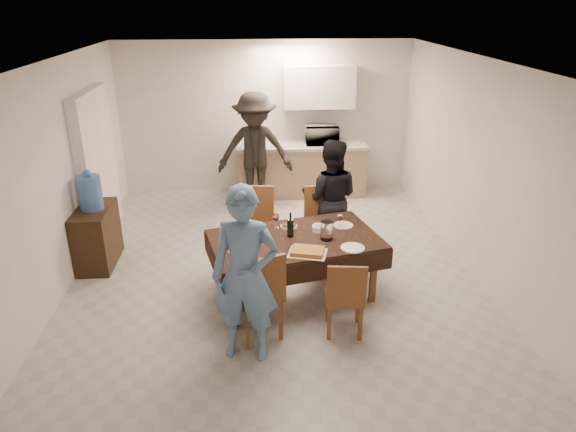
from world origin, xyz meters
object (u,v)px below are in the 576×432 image
dining_table (295,241)px  savoury_tart (307,251)px  microwave (322,135)px  person_near (245,276)px  water_jug (90,193)px  person_far (330,198)px  wine_bottle (290,225)px  person_kitchen (255,150)px  console (97,236)px  water_pitcher (327,231)px

dining_table → savoury_tart: savoury_tart is taller
microwave → person_near: (-1.29, -4.39, -0.19)m
water_jug → savoury_tart: 2.92m
person_far → person_near: bearing=75.0°
wine_bottle → person_kitchen: person_kitchen is taller
water_jug → savoury_tart: (2.59, -1.33, -0.23)m
person_kitchen → console: bearing=-137.0°
dining_table → console: size_ratio=2.49×
water_pitcher → microwave: bearing=83.5°
console → person_far: size_ratio=0.53×
person_near → person_kitchen: bearing=98.4°
person_far → savoury_tart: bearing=85.2°
dining_table → console: 2.68m
console → water_jug: water_jug is taller
dining_table → water_jug: 2.68m
water_jug → microwave: (3.23, 2.39, 0.07)m
water_pitcher → person_near: 1.35m
savoury_tart → person_near: (-0.65, -0.67, 0.11)m
water_jug → water_pitcher: 3.02m
dining_table → water_pitcher: bearing=-21.9°
console → person_kitchen: bearing=43.0°
microwave → person_near: bearing=73.6°
dining_table → water_pitcher: (0.35, -0.05, 0.14)m
water_jug → console: bearing=0.0°
wine_bottle → person_near: 1.21m
dining_table → person_kitchen: bearing=84.4°
person_kitchen → dining_table: bearing=-81.9°
wine_bottle → person_near: person_near is taller
water_jug → person_near: (1.94, -2.00, -0.12)m
console → person_near: (1.94, -2.00, 0.48)m
dining_table → console: (-2.49, 0.95, -0.31)m
water_pitcher → person_near: (-0.90, -1.00, 0.03)m
water_pitcher → savoury_tart: size_ratio=0.54×
microwave → console: bearing=36.5°
dining_table → savoury_tart: (0.10, -0.38, 0.06)m
water_pitcher → savoury_tart: 0.42m
wine_bottle → person_far: bearing=59.0°
water_jug → savoury_tart: bearing=-27.2°
water_pitcher → microwave: microwave is taller
dining_table → person_far: size_ratio=1.31×
person_near → water_pitcher: bearing=58.4°
console → microwave: 4.07m
person_far → person_kitchen: person_kitchen is taller
water_pitcher → person_kitchen: 3.04m
console → savoury_tart: (2.59, -1.33, 0.37)m
console → microwave: size_ratio=1.50×
microwave → dining_table: bearing=77.5°
wine_bottle → dining_table: bearing=-45.0°
console → wine_bottle: (2.44, -0.90, 0.49)m
water_jug → person_kitchen: bearing=43.0°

